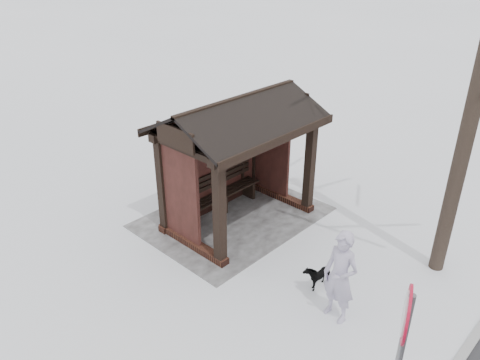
# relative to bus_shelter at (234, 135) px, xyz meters

# --- Properties ---
(ground) EXTENTS (120.00, 120.00, 0.00)m
(ground) POSITION_rel_bus_shelter_xyz_m (0.00, 0.16, -2.17)
(ground) COLOR silver
(ground) RESTS_ON ground
(kerb) EXTENTS (120.00, 0.15, 0.06)m
(kerb) POSITION_rel_bus_shelter_xyz_m (0.00, 5.66, -2.16)
(kerb) COLOR gray
(kerb) RESTS_ON ground
(trampled_patch) EXTENTS (4.20, 3.20, 0.02)m
(trampled_patch) POSITION_rel_bus_shelter_xyz_m (0.00, -0.04, -2.16)
(trampled_patch) COLOR gray
(trampled_patch) RESTS_ON ground
(bus_shelter) EXTENTS (3.60, 2.40, 3.09)m
(bus_shelter) POSITION_rel_bus_shelter_xyz_m (0.00, 0.00, 0.00)
(bus_shelter) COLOR #341913
(bus_shelter) RESTS_ON ground
(pedestrian) EXTENTS (0.47, 0.67, 1.77)m
(pedestrian) POSITION_rel_bus_shelter_xyz_m (1.15, 3.65, -1.28)
(pedestrian) COLOR #ACA3BF
(pedestrian) RESTS_ON ground
(dog) EXTENTS (0.63, 0.33, 0.51)m
(dog) POSITION_rel_bus_shelter_xyz_m (0.67, 2.90, -1.91)
(dog) COLOR black
(dog) RESTS_ON ground
(road_sign) EXTENTS (0.64, 0.29, 2.69)m
(road_sign) POSITION_rel_bus_shelter_xyz_m (2.84, 5.44, -0.26)
(road_sign) COLOR slate
(road_sign) RESTS_ON ground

